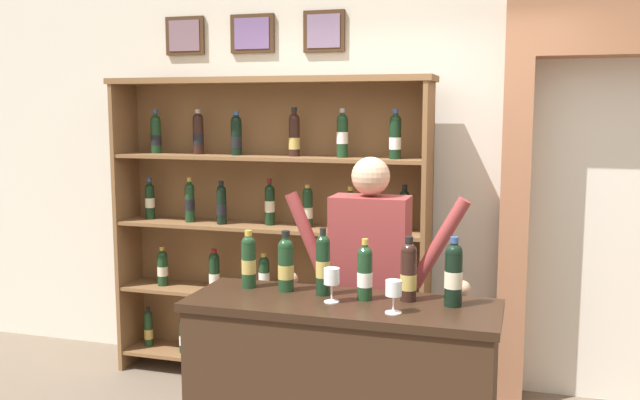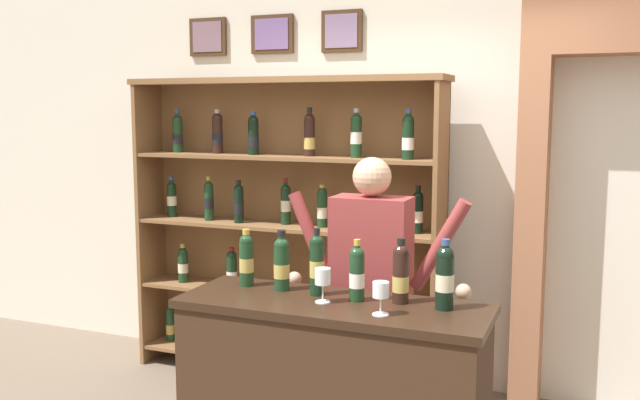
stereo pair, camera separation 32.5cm
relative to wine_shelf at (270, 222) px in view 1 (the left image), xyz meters
The scene contains 12 objects.
back_wall 1.07m from the wine_shelf, 24.63° to the left, with size 12.00×0.19×3.58m.
wine_shelf is the anchor object (origin of this frame).
archway_doorway 2.33m from the wine_shelf, ahead, with size 1.52×0.45×2.55m.
shopkeeper 1.28m from the wine_shelf, 44.34° to the right, with size 1.01×0.22×1.65m.
tasting_bottle_vin_santo 1.36m from the wine_shelf, 73.36° to the right, with size 0.07×0.07×0.29m.
tasting_bottle_riserva 1.44m from the wine_shelf, 65.85° to the right, with size 0.08×0.08×0.30m.
tasting_bottle_rosso 1.54m from the wine_shelf, 59.56° to the right, with size 0.07×0.07×0.32m.
tasting_bottle_super_tuscan 1.68m from the wine_shelf, 53.77° to the right, with size 0.07×0.07×0.29m.
tasting_bottle_prosecco 1.77m from the wine_shelf, 47.82° to the right, with size 0.08×0.08×0.30m.
tasting_bottle_grappa 1.93m from the wine_shelf, 43.77° to the right, with size 0.08×0.08×0.32m.
wine_glass_center 1.68m from the wine_shelf, 59.27° to the right, with size 0.07×0.07×0.16m.
wine_glass_spare 1.92m from the wine_shelf, 52.78° to the right, with size 0.07×0.07×0.15m.
Camera 1 is at (0.94, -3.01, 1.90)m, focal length 38.96 mm.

